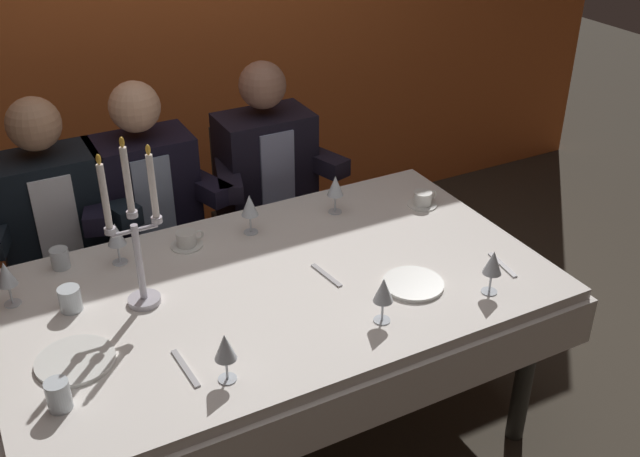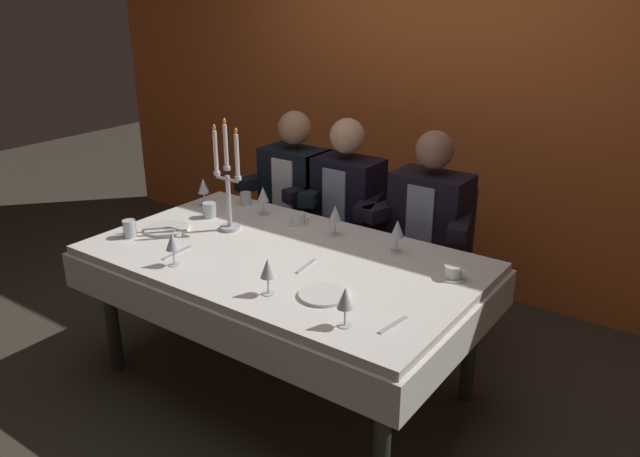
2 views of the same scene
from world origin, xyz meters
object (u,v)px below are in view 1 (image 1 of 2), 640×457
wine_glass_4 (225,348)px  seated_diner_0 (52,215)px  dining_table (276,310)px  coffee_cup_1 (423,199)px  seated_diner_2 (265,168)px  wine_glass_3 (116,236)px  wine_glass_0 (493,264)px  water_tumbler_2 (59,395)px  water_tumbler_1 (60,258)px  candelabra (136,239)px  dinner_plate_0 (413,284)px  coffee_cup_0 (187,240)px  wine_glass_1 (335,187)px  dinner_plate_1 (75,360)px  wine_glass_6 (6,275)px  wine_glass_5 (383,291)px  wine_glass_2 (250,207)px  seated_diner_1 (146,194)px  water_tumbler_0 (70,299)px

wine_glass_4 → seated_diner_0: seated_diner_0 is taller
dining_table → coffee_cup_1: 0.84m
seated_diner_2 → wine_glass_3: bearing=-148.2°
wine_glass_0 → water_tumbler_2: bearing=175.4°
water_tumbler_1 → water_tumbler_2: water_tumbler_2 is taller
candelabra → water_tumbler_1: candelabra is taller
dinner_plate_0 → coffee_cup_0: (-0.61, 0.62, 0.02)m
dinner_plate_0 → wine_glass_1: size_ratio=1.31×
coffee_cup_1 → seated_diner_0: (-1.38, 0.65, -0.03)m
wine_glass_0 → wine_glass_4: 0.96m
water_tumbler_1 → candelabra: bearing=-60.2°
wine_glass_3 → seated_diner_2: seated_diner_2 is taller
dining_table → candelabra: bearing=167.1°
wine_glass_0 → coffee_cup_1: bearing=75.6°
dinner_plate_1 → coffee_cup_1: size_ratio=1.80×
wine_glass_6 → water_tumbler_1: wine_glass_6 is taller
dining_table → coffee_cup_0: coffee_cup_0 is taller
dinner_plate_1 → wine_glass_1: size_ratio=1.45×
seated_diner_0 → seated_diner_2: (0.96, 0.00, 0.00)m
dining_table → water_tumbler_2: (-0.79, -0.28, 0.16)m
wine_glass_0 → wine_glass_5: (-0.41, 0.04, 0.00)m
wine_glass_6 → seated_diner_0: seated_diner_0 is taller
wine_glass_4 → wine_glass_5: size_ratio=1.00×
coffee_cup_1 → dinner_plate_1: bearing=-167.2°
wine_glass_6 → coffee_cup_0: wine_glass_6 is taller
dinner_plate_0 → wine_glass_2: size_ratio=1.31×
wine_glass_0 → water_tumbler_1: wine_glass_0 is taller
coffee_cup_1 → wine_glass_1: bearing=161.5°
dinner_plate_1 → wine_glass_3: size_ratio=1.45×
seated_diner_0 → seated_diner_1: 0.39m
wine_glass_5 → coffee_cup_1: wine_glass_5 is taller
candelabra → water_tumbler_0: bearing=161.9°
wine_glass_6 → wine_glass_4: bearing=-54.2°
water_tumbler_0 → coffee_cup_1: bearing=2.5°
candelabra → wine_glass_0: size_ratio=3.67×
wine_glass_5 → wine_glass_6: 1.24m
water_tumbler_2 → wine_glass_2: bearing=37.2°
wine_glass_5 → water_tumbler_1: 1.18m
dining_table → dinner_plate_1: 0.73m
wine_glass_4 → seated_diner_1: seated_diner_1 is taller
wine_glass_2 → wine_glass_6: same height
wine_glass_4 → seated_diner_0: bearing=101.5°
wine_glass_4 → water_tumbler_2: size_ratio=1.79×
wine_glass_2 → wine_glass_4: (-0.40, -0.75, 0.00)m
dining_table → dinner_plate_1: (-0.71, -0.10, 0.13)m
wine_glass_6 → seated_diner_2: (1.19, 0.59, -0.12)m
dining_table → dinner_plate_1: size_ratio=8.15×
wine_glass_1 → water_tumbler_2: (-1.22, -0.64, -0.07)m
seated_diner_1 → water_tumbler_1: bearing=-135.4°
dinner_plate_0 → coffee_cup_0: size_ratio=1.63×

